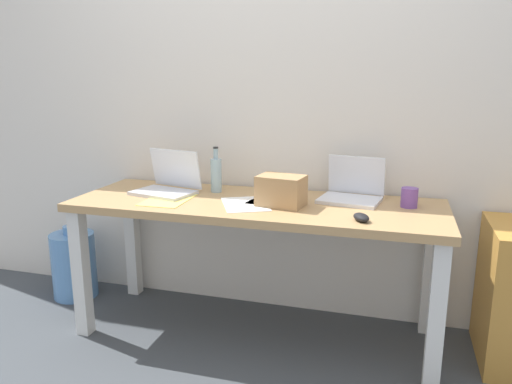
% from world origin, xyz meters
% --- Properties ---
extents(ground_plane, '(8.00, 8.00, 0.00)m').
position_xyz_m(ground_plane, '(0.00, 0.00, 0.00)').
color(ground_plane, '#42474C').
extents(back_wall, '(5.20, 0.08, 2.60)m').
position_xyz_m(back_wall, '(0.00, 0.38, 1.30)').
color(back_wall, silver).
rests_on(back_wall, ground).
extents(desk, '(1.87, 0.65, 0.73)m').
position_xyz_m(desk, '(0.00, 0.00, 0.63)').
color(desk, tan).
rests_on(desk, ground).
extents(laptop_left, '(0.37, 0.31, 0.23)m').
position_xyz_m(laptop_left, '(-0.51, 0.05, 0.78)').
color(laptop_left, silver).
rests_on(laptop_left, desk).
extents(laptop_right, '(0.33, 0.29, 0.22)m').
position_xyz_m(laptop_right, '(0.46, 0.16, 0.77)').
color(laptop_right, silver).
rests_on(laptop_right, desk).
extents(beer_bottle, '(0.06, 0.06, 0.25)m').
position_xyz_m(beer_bottle, '(-0.27, 0.15, 0.82)').
color(beer_bottle, '#99B7C1').
rests_on(beer_bottle, desk).
extents(computer_mouse, '(0.10, 0.12, 0.03)m').
position_xyz_m(computer_mouse, '(0.54, -0.20, 0.74)').
color(computer_mouse, black).
rests_on(computer_mouse, desk).
extents(cardboard_box, '(0.24, 0.19, 0.15)m').
position_xyz_m(cardboard_box, '(0.14, -0.04, 0.80)').
color(cardboard_box, tan).
rests_on(cardboard_box, desk).
extents(coffee_mug, '(0.08, 0.08, 0.09)m').
position_xyz_m(coffee_mug, '(0.74, 0.10, 0.77)').
color(coffee_mug, '#724799').
rests_on(coffee_mug, desk).
extents(paper_sheet_front_left, '(0.22, 0.30, 0.00)m').
position_xyz_m(paper_sheet_front_left, '(-0.44, -0.09, 0.73)').
color(paper_sheet_front_left, '#F4E06B').
rests_on(paper_sheet_front_left, desk).
extents(paper_sheet_center, '(0.32, 0.36, 0.00)m').
position_xyz_m(paper_sheet_center, '(-0.04, -0.07, 0.73)').
color(paper_sheet_center, white).
rests_on(paper_sheet_center, desk).
extents(paper_sheet_near_back, '(0.26, 0.33, 0.00)m').
position_xyz_m(paper_sheet_near_back, '(0.08, 0.07, 0.73)').
color(paper_sheet_near_back, white).
rests_on(paper_sheet_near_back, desk).
extents(water_cooler_jug, '(0.27, 0.27, 0.46)m').
position_xyz_m(water_cooler_jug, '(-1.21, 0.12, 0.21)').
color(water_cooler_jug, '#598CC6').
rests_on(water_cooler_jug, ground).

